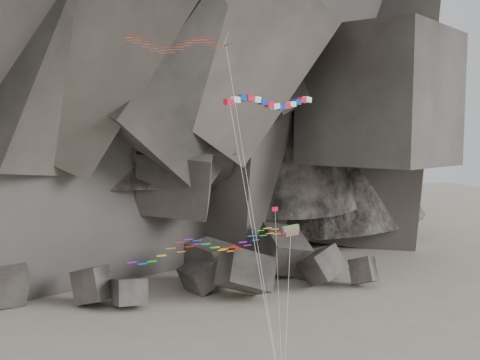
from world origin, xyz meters
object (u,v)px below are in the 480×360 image
object	(u,v)px
delta_kite	(172,43)
banner_kite	(271,104)
parafoil_kite	(209,244)
pennant_kite	(276,236)

from	to	relation	value
delta_kite	banner_kite	size ratio (longest dim) A/B	1.23
parafoil_kite	delta_kite	bearing A→B (deg)	93.10
banner_kite	parafoil_kite	xyz separation A→B (m)	(-6.76, -4.16, -10.53)
banner_kite	pennant_kite	distance (m)	11.67
parafoil_kite	pennant_kite	xyz separation A→B (m)	(7.84, 5.47, -1.02)
pennant_kite	banner_kite	bearing A→B (deg)	-140.61
parafoil_kite	pennant_kite	size ratio (longest dim) A/B	0.99
delta_kite	pennant_kite	size ratio (longest dim) A/B	2.07
banner_kite	parafoil_kite	distance (m)	13.19
banner_kite	parafoil_kite	bearing A→B (deg)	-171.46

